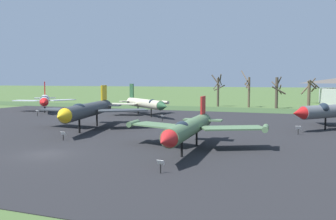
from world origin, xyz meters
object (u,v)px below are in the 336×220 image
at_px(info_placard_front_right, 63,135).
at_px(jet_fighter_rear_center, 45,100).
at_px(jet_fighter_rear_right, 189,128).
at_px(info_placard_rear_right, 161,165).
at_px(info_placard_front_left, 298,129).
at_px(jet_fighter_rear_left, 145,103).
at_px(info_placard_rear_center, 37,113).
at_px(jet_fighter_front_right, 88,110).
at_px(info_placard_rear_left, 162,117).

bearing_deg(info_placard_front_right, jet_fighter_rear_center, 132.01).
distance_m(info_placard_front_right, jet_fighter_rear_right, 13.71).
bearing_deg(jet_fighter_rear_right, info_placard_front_right, 176.40).
height_order(info_placard_front_right, jet_fighter_rear_right, jet_fighter_rear_right).
bearing_deg(info_placard_rear_right, info_placard_front_left, 69.36).
height_order(info_placard_front_right, jet_fighter_rear_left, jet_fighter_rear_left).
height_order(info_placard_rear_center, jet_fighter_rear_right, jet_fighter_rear_right).
bearing_deg(jet_fighter_front_right, info_placard_front_right, -74.57).
relative_size(info_placard_front_left, jet_fighter_rear_left, 0.07).
height_order(info_placard_rear_center, info_placard_rear_left, info_placard_rear_center).
bearing_deg(jet_fighter_rear_left, info_placard_front_left, -29.00).
bearing_deg(jet_fighter_rear_left, info_placard_front_right, -83.71).
bearing_deg(jet_fighter_rear_right, info_placard_front_left, 57.59).
distance_m(jet_fighter_rear_left, info_placard_rear_right, 39.14).
bearing_deg(jet_fighter_front_right, info_placard_rear_left, 66.18).
bearing_deg(info_placard_front_right, info_placard_rear_left, 81.20).
relative_size(jet_fighter_rear_center, info_placard_rear_left, 13.90).
bearing_deg(jet_fighter_rear_right, jet_fighter_rear_center, 143.73).
xyz_separation_m(info_placard_front_left, info_placard_rear_left, (-19.10, 7.01, -0.03)).
height_order(jet_fighter_rear_right, info_placard_rear_right, jet_fighter_rear_right).
height_order(jet_fighter_front_right, info_placard_rear_right, jet_fighter_front_right).
bearing_deg(jet_fighter_rear_left, info_placard_rear_center, -156.44).
height_order(info_placard_front_left, jet_fighter_rear_center, jet_fighter_rear_center).
distance_m(jet_fighter_front_right, jet_fighter_rear_left, 18.66).
relative_size(info_placard_front_right, info_placard_rear_left, 0.94).
bearing_deg(jet_fighter_rear_right, jet_fighter_front_right, 151.15).
bearing_deg(info_placard_rear_center, info_placard_front_right, -44.61).
xyz_separation_m(jet_fighter_rear_left, info_placard_rear_left, (5.95, -6.88, -1.56)).
relative_size(info_placard_front_right, jet_fighter_rear_left, 0.07).
relative_size(jet_fighter_rear_center, info_placard_rear_center, 13.47).
distance_m(info_placard_front_left, jet_fighter_front_right, 24.83).
distance_m(jet_fighter_front_right, info_placard_rear_right, 23.30).
relative_size(jet_fighter_rear_right, info_placard_rear_right, 15.88).
bearing_deg(jet_fighter_rear_right, info_placard_rear_center, 148.74).
distance_m(jet_fighter_rear_center, jet_fighter_rear_left, 21.34).
relative_size(jet_fighter_front_right, jet_fighter_rear_center, 1.24).
distance_m(info_placard_front_right, info_placard_rear_right, 16.59).
bearing_deg(info_placard_rear_left, jet_fighter_front_right, -113.82).
xyz_separation_m(jet_fighter_front_right, info_placard_rear_right, (16.27, -16.56, -1.91)).
bearing_deg(info_placard_rear_left, info_placard_rear_right, -68.64).
height_order(info_placard_front_right, info_placard_rear_right, same).
relative_size(info_placard_front_right, jet_fighter_rear_right, 0.06).
xyz_separation_m(jet_fighter_rear_left, jet_fighter_rear_right, (16.52, -27.33, -0.11)).
height_order(jet_fighter_front_right, jet_fighter_rear_left, jet_fighter_rear_left).
height_order(jet_fighter_front_right, info_placard_front_right, jet_fighter_front_right).
distance_m(info_placard_front_left, jet_fighter_rear_right, 15.99).
xyz_separation_m(info_placard_front_left, jet_fighter_rear_right, (-8.53, -13.44, 1.41)).
relative_size(jet_fighter_rear_center, jet_fighter_rear_right, 0.93).
bearing_deg(info_placard_rear_left, info_placard_front_right, -98.80).
bearing_deg(jet_fighter_front_right, jet_fighter_rear_right, -28.85).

